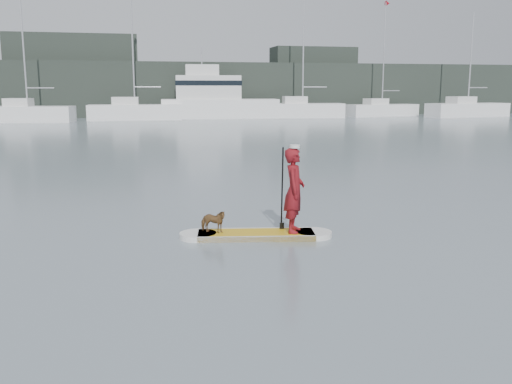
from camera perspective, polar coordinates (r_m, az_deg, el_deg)
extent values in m
plane|color=slate|center=(14.79, 5.58, -2.11)|extent=(140.00, 140.00, 0.00)
cube|color=gold|center=(12.34, 0.00, -4.30)|extent=(2.60, 1.22, 0.12)
cylinder|color=silver|center=(12.34, -5.82, -4.35)|extent=(0.80, 0.80, 0.12)
cylinder|color=silver|center=(12.46, 5.76, -4.20)|extent=(0.80, 0.80, 0.12)
cube|color=silver|center=(12.70, -0.08, -3.87)|extent=(2.47, 0.49, 0.12)
cube|color=silver|center=(11.98, 0.09, -4.74)|extent=(2.47, 0.49, 0.12)
imported|color=maroon|center=(12.20, 3.85, 0.17)|extent=(0.65, 0.78, 1.82)
cylinder|color=silver|center=(12.07, 3.90, 4.58)|extent=(0.22, 0.22, 0.07)
imported|color=brown|center=(12.25, -4.33, -2.94)|extent=(0.65, 0.53, 0.50)
cylinder|color=black|center=(12.43, 2.63, 0.24)|extent=(0.09, 0.30, 1.89)
cube|color=black|center=(12.62, 2.59, -3.79)|extent=(0.10, 0.04, 0.32)
cube|color=white|center=(58.12, -21.82, 7.24)|extent=(8.60, 4.12, 1.48)
cube|color=silver|center=(58.35, -22.67, 8.28)|extent=(2.61, 2.29, 0.74)
cylinder|color=#B7B7BC|center=(58.17, -22.22, 13.07)|extent=(0.15, 0.15, 10.37)
cylinder|color=#B7B7BC|center=(57.68, -20.78, 9.71)|extent=(2.52, 0.54, 0.11)
cube|color=white|center=(58.95, -12.00, 7.80)|extent=(9.30, 3.32, 1.53)
cube|color=silver|center=(58.95, -12.94, 8.88)|extent=(2.67, 2.12, 0.76)
cylinder|color=#B7B7BC|center=(59.05, -12.25, 14.26)|extent=(0.15, 0.15, 11.77)
cylinder|color=#B7B7BC|center=(58.86, -10.80, 10.29)|extent=(2.62, 0.25, 0.11)
cube|color=white|center=(62.39, 4.67, 8.12)|extent=(8.94, 3.64, 1.52)
cube|color=silver|center=(62.18, 3.89, 9.18)|extent=(2.62, 2.20, 0.76)
cylinder|color=#B7B7BC|center=(62.46, 4.76, 13.92)|extent=(0.15, 0.15, 11.11)
cylinder|color=#B7B7BC|center=(62.63, 5.90, 10.40)|extent=(2.61, 0.35, 0.11)
cube|color=white|center=(66.80, 12.47, 7.98)|extent=(8.70, 3.86, 1.34)
cube|color=silver|center=(66.30, 11.90, 8.85)|extent=(2.61, 2.11, 0.67)
cylinder|color=#B7B7BC|center=(66.86, 12.68, 13.30)|extent=(0.13, 0.13, 11.07)
cylinder|color=#B7B7BC|center=(67.42, 13.35, 9.84)|extent=(2.27, 0.48, 0.10)
cone|color=red|center=(67.51, 13.05, 17.90)|extent=(0.56, 0.61, 0.53)
cube|color=white|center=(61.36, -3.64, 8.32)|extent=(12.50, 4.72, 2.00)
cube|color=silver|center=(61.23, -4.82, 10.39)|extent=(6.95, 3.54, 2.45)
cube|color=silver|center=(61.22, -5.43, 12.04)|extent=(3.58, 2.34, 1.11)
cube|color=black|center=(61.24, -4.83, 10.80)|extent=(7.07, 3.62, 0.50)
cylinder|color=#B7B7BC|center=(61.29, -5.45, 13.40)|extent=(0.11, 0.11, 1.78)
cube|color=#202922|center=(66.85, -9.06, 10.10)|extent=(90.00, 6.00, 6.00)
cube|color=#202922|center=(67.92, -17.76, 11.01)|extent=(14.00, 4.00, 9.00)
cube|color=#202922|center=(71.37, 5.70, 10.99)|extent=(10.00, 4.00, 8.00)
cube|color=white|center=(68.35, 20.39, 7.70)|extent=(9.88, 4.19, 1.50)
cube|color=silver|center=(67.69, 19.84, 8.66)|extent=(2.94, 2.33, 0.75)
cylinder|color=#B7B7BC|center=(68.38, 20.70, 12.40)|extent=(0.15, 0.15, 9.74)
cylinder|color=#B7B7BC|center=(69.17, 21.33, 9.70)|extent=(2.55, 0.49, 0.11)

